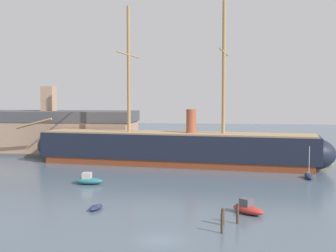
% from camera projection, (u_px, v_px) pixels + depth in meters
% --- Properties ---
extents(ground_plane, '(400.00, 400.00, 0.00)m').
position_uv_depth(ground_plane, '(160.00, 240.00, 43.58)').
color(ground_plane, '#4C5B6B').
extents(tall_ship, '(72.71, 16.88, 35.00)m').
position_uv_depth(tall_ship, '(175.00, 148.00, 92.18)').
color(tall_ship, brown).
rests_on(tall_ship, ground).
extents(dinghy_foreground_left, '(1.90, 2.96, 0.65)m').
position_uv_depth(dinghy_foreground_left, '(96.00, 207.00, 55.44)').
color(dinghy_foreground_left, '#1E284C').
rests_on(dinghy_foreground_left, ground).
extents(motorboat_foreground_right, '(4.72, 4.42, 1.92)m').
position_uv_depth(motorboat_foreground_right, '(248.00, 208.00, 53.65)').
color(motorboat_foreground_right, '#B22D28').
rests_on(motorboat_foreground_right, ground).
extents(motorboat_mid_left, '(4.90, 2.23, 2.02)m').
position_uv_depth(motorboat_mid_left, '(89.00, 180.00, 71.89)').
color(motorboat_mid_left, '#236670').
rests_on(motorboat_mid_left, ground).
extents(sailboat_alongside_stern, '(1.50, 4.64, 5.99)m').
position_uv_depth(sailboat_alongside_stern, '(309.00, 176.00, 76.97)').
color(sailboat_alongside_stern, '#1E284C').
rests_on(sailboat_alongside_stern, ground).
extents(sailboat_far_left, '(3.76, 2.39, 4.71)m').
position_uv_depth(sailboat_far_left, '(92.00, 156.00, 103.67)').
color(sailboat_far_left, silver).
rests_on(sailboat_far_left, ground).
extents(motorboat_far_right, '(5.12, 3.13, 2.00)m').
position_uv_depth(motorboat_far_right, '(322.00, 163.00, 90.97)').
color(motorboat_far_right, gold).
rests_on(motorboat_far_right, ground).
extents(sailboat_distant_centre, '(4.17, 3.15, 5.35)m').
position_uv_depth(sailboat_distant_centre, '(208.00, 156.00, 104.26)').
color(sailboat_distant_centre, orange).
rests_on(sailboat_distant_centre, ground).
extents(mooring_piling_nearest, '(0.32, 0.32, 2.40)m').
position_uv_depth(mooring_piling_nearest, '(238.00, 214.00, 49.37)').
color(mooring_piling_nearest, '#423323').
rests_on(mooring_piling_nearest, ground).
extents(mooring_piling_left_pair, '(0.42, 0.42, 1.98)m').
position_uv_depth(mooring_piling_left_pair, '(223.00, 217.00, 48.83)').
color(mooring_piling_left_pair, '#4C3D2D').
rests_on(mooring_piling_left_pair, ground).
extents(mooring_piling_right_pair, '(0.26, 0.26, 2.24)m').
position_uv_depth(mooring_piling_right_pair, '(222.00, 223.00, 45.84)').
color(mooring_piling_right_pair, '#382B1E').
rests_on(mooring_piling_right_pair, ground).
extents(dockside_warehouse_left, '(47.86, 17.70, 17.82)m').
position_uv_depth(dockside_warehouse_left, '(52.00, 132.00, 112.13)').
color(dockside_warehouse_left, '#565659').
rests_on(dockside_warehouse_left, ground).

